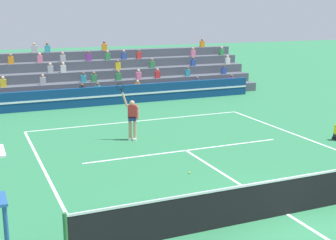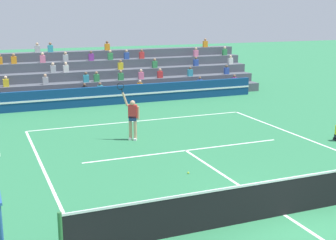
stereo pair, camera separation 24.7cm
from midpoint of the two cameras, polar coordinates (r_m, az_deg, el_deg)
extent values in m
plane|color=#2D7A4C|center=(13.26, 14.54, -11.14)|extent=(120.00, 120.00, 0.00)
cube|color=white|center=(23.34, -3.09, -0.10)|extent=(11.00, 0.10, 0.01)
cube|color=white|center=(18.44, 2.56, -3.73)|extent=(8.25, 0.10, 0.01)
cube|color=white|center=(13.26, 14.54, -11.13)|extent=(0.10, 12.85, 0.01)
cylinder|color=#2D6B38|center=(10.81, -12.30, -13.61)|extent=(0.10, 0.10, 1.10)
cube|color=black|center=(13.07, 14.66, -9.14)|extent=(11.90, 0.02, 1.00)
cube|color=white|center=(12.88, 14.80, -6.96)|extent=(11.90, 0.04, 0.06)
cube|color=navy|center=(27.48, -6.25, 3.03)|extent=(18.00, 0.24, 1.10)
cube|color=white|center=(27.36, -6.17, 2.98)|extent=(18.00, 0.02, 0.10)
cube|color=#4C515B|center=(28.74, -6.95, 2.90)|extent=(20.80, 0.95, 0.55)
cube|color=purple|center=(31.86, 8.30, 4.77)|extent=(0.32, 0.22, 0.44)
sphere|color=brown|center=(31.82, 8.32, 5.34)|extent=(0.18, 0.18, 0.18)
cube|color=black|center=(28.13, -9.87, 3.60)|extent=(0.32, 0.22, 0.44)
sphere|color=brown|center=(28.08, -9.90, 4.25)|extent=(0.18, 0.18, 0.18)
cube|color=teal|center=(28.34, -8.03, 3.74)|extent=(0.32, 0.22, 0.44)
sphere|color=brown|center=(28.29, -8.05, 4.38)|extent=(0.18, 0.18, 0.18)
cube|color=#2D4CA5|center=(30.64, 4.13, 4.54)|extent=(0.32, 0.22, 0.44)
sphere|color=brown|center=(30.60, 4.14, 5.13)|extent=(0.18, 0.18, 0.18)
cube|color=orange|center=(29.06, -3.19, 4.08)|extent=(0.32, 0.22, 0.44)
sphere|color=beige|center=(29.01, -3.20, 4.71)|extent=(0.18, 0.18, 0.18)
cube|color=#4C515B|center=(29.60, -7.46, 3.72)|extent=(20.80, 0.95, 1.10)
cube|color=#B2B2B7|center=(28.61, -14.47, 4.65)|extent=(0.32, 0.22, 0.44)
sphere|color=tan|center=(28.56, -14.51, 5.29)|extent=(0.18, 0.18, 0.18)
cube|color=yellow|center=(28.40, -18.91, 4.30)|extent=(0.32, 0.22, 0.44)
sphere|color=beige|center=(28.35, -18.96, 4.94)|extent=(0.18, 0.18, 0.18)
cube|color=teal|center=(31.30, 2.94, 5.76)|extent=(0.32, 0.22, 0.44)
sphere|color=brown|center=(31.26, 2.95, 6.34)|extent=(0.18, 0.18, 0.18)
cube|color=pink|center=(30.00, -3.06, 5.43)|extent=(0.32, 0.22, 0.44)
sphere|color=beige|center=(29.96, -3.07, 6.04)|extent=(0.18, 0.18, 0.18)
cube|color=#338C4C|center=(29.18, -8.46, 5.09)|extent=(0.32, 0.22, 0.44)
sphere|color=#9E7051|center=(29.14, -8.49, 5.71)|extent=(0.18, 0.18, 0.18)
cube|color=#338C4C|center=(29.59, -5.54, 5.28)|extent=(0.32, 0.22, 0.44)
sphere|color=#9E7051|center=(29.54, -5.55, 5.90)|extent=(0.18, 0.18, 0.18)
cube|color=red|center=(30.45, -0.75, 5.57)|extent=(0.32, 0.22, 0.44)
sphere|color=tan|center=(30.41, -0.75, 6.16)|extent=(0.18, 0.18, 0.18)
cube|color=#2D4CA5|center=(32.57, 7.37, 5.96)|extent=(0.32, 0.22, 0.44)
sphere|color=brown|center=(32.53, 7.39, 6.52)|extent=(0.18, 0.18, 0.18)
cube|color=teal|center=(29.03, -9.72, 5.00)|extent=(0.32, 0.22, 0.44)
sphere|color=brown|center=(28.99, -9.74, 5.63)|extent=(0.18, 0.18, 0.18)
cube|color=#4C515B|center=(30.46, -7.94, 4.50)|extent=(20.80, 0.95, 1.65)
cube|color=yellow|center=(30.50, -5.58, 6.56)|extent=(0.32, 0.22, 0.44)
sphere|color=brown|center=(30.46, -5.59, 7.16)|extent=(0.18, 0.18, 0.18)
cube|color=silver|center=(29.69, -12.10, 6.15)|extent=(0.32, 0.22, 0.44)
sphere|color=beige|center=(29.65, -12.13, 6.76)|extent=(0.18, 0.18, 0.18)
cube|color=silver|center=(33.73, 7.83, 7.13)|extent=(0.32, 0.22, 0.44)
sphere|color=beige|center=(33.70, 7.85, 7.67)|extent=(0.18, 0.18, 0.18)
cube|color=#338C4C|center=(31.26, -1.40, 6.78)|extent=(0.32, 0.22, 0.44)
sphere|color=#9E7051|center=(31.22, -1.41, 7.36)|extent=(0.18, 0.18, 0.18)
cube|color=#2D4CA5|center=(32.46, 3.63, 6.99)|extent=(0.32, 0.22, 0.44)
sphere|color=brown|center=(32.42, 3.64, 7.56)|extent=(0.18, 0.18, 0.18)
cube|color=#B2B2B7|center=(29.56, -13.60, 6.04)|extent=(0.32, 0.22, 0.44)
sphere|color=beige|center=(29.52, -13.63, 6.66)|extent=(0.18, 0.18, 0.18)
cube|color=#4C515B|center=(31.33, -8.39, 5.24)|extent=(20.80, 0.95, 2.20)
cube|color=pink|center=(30.37, -14.81, 7.20)|extent=(0.32, 0.22, 0.44)
sphere|color=beige|center=(30.34, -14.84, 7.80)|extent=(0.18, 0.18, 0.18)
cube|color=red|center=(31.89, -3.00, 7.89)|extent=(0.32, 0.22, 0.44)
sphere|color=brown|center=(31.86, -3.01, 8.46)|extent=(0.18, 0.18, 0.18)
cube|color=orange|center=(30.19, -18.05, 6.96)|extent=(0.32, 0.22, 0.44)
sphere|color=#9E7051|center=(30.16, -18.10, 7.56)|extent=(0.18, 0.18, 0.18)
cube|color=#B2B2B7|center=(30.59, -12.15, 7.38)|extent=(0.32, 0.22, 0.44)
sphere|color=tan|center=(30.56, -12.18, 7.98)|extent=(0.18, 0.18, 0.18)
cube|color=#338C4C|center=(31.24, -6.83, 7.70)|extent=(0.32, 0.22, 0.44)
sphere|color=tan|center=(31.21, -6.84, 8.28)|extent=(0.18, 0.18, 0.18)
cube|color=pink|center=(33.45, 3.63, 8.13)|extent=(0.32, 0.22, 0.44)
sphere|color=tan|center=(33.42, 3.64, 8.67)|extent=(0.18, 0.18, 0.18)
cube|color=#2D4CA5|center=(31.55, -4.85, 7.80)|extent=(0.32, 0.22, 0.44)
sphere|color=tan|center=(31.53, -4.86, 8.38)|extent=(0.18, 0.18, 0.18)
cube|color=orange|center=(30.14, -19.61, 6.83)|extent=(0.32, 0.22, 0.44)
cube|color=purple|center=(30.92, -9.12, 7.57)|extent=(0.32, 0.22, 0.44)
sphere|color=brown|center=(30.89, -9.14, 8.16)|extent=(0.18, 0.18, 0.18)
cube|color=#338C4C|center=(34.52, 7.13, 8.21)|extent=(0.32, 0.22, 0.44)
sphere|color=beige|center=(34.50, 7.14, 8.74)|extent=(0.18, 0.18, 0.18)
cube|color=#4C515B|center=(32.21, -8.83, 5.93)|extent=(20.80, 0.95, 2.75)
cube|color=#B2B2B7|center=(31.24, -15.41, 8.34)|extent=(0.32, 0.22, 0.44)
sphere|color=tan|center=(31.22, -15.45, 8.92)|extent=(0.18, 0.18, 0.18)
cube|color=teal|center=(31.35, -13.92, 8.44)|extent=(0.32, 0.22, 0.44)
sphere|color=brown|center=(31.33, -13.96, 9.02)|extent=(0.18, 0.18, 0.18)
cube|color=orange|center=(34.79, 4.77, 9.21)|extent=(0.32, 0.22, 0.44)
sphere|color=#9E7051|center=(34.77, 4.78, 9.74)|extent=(0.18, 0.18, 0.18)
cube|color=orange|center=(32.12, -7.20, 8.82)|extent=(0.32, 0.22, 0.44)
sphere|color=brown|center=(32.10, -7.22, 9.39)|extent=(0.18, 0.18, 0.18)
cylinder|color=#285699|center=(10.89, -19.12, -12.40)|extent=(0.07, 0.07, 1.60)
cylinder|color=tan|center=(19.82, -3.66, -1.19)|extent=(0.14, 0.14, 0.90)
cylinder|color=tan|center=(19.94, -4.24, -1.12)|extent=(0.14, 0.14, 0.90)
cube|color=navy|center=(19.75, -3.96, 0.21)|extent=(0.38, 0.33, 0.20)
cube|color=red|center=(19.68, -3.97, 1.06)|extent=(0.41, 0.35, 0.56)
sphere|color=tan|center=(19.61, -3.99, 2.09)|extent=(0.22, 0.22, 0.22)
cube|color=white|center=(19.89, -3.66, -2.35)|extent=(0.23, 0.29, 0.09)
cube|color=white|center=(20.01, -4.24, -2.27)|extent=(0.23, 0.29, 0.09)
cylinder|color=tan|center=(19.65, -3.28, 0.87)|extent=(0.09, 0.09, 0.56)
cylinder|color=tan|center=(19.64, -4.90, 2.52)|extent=(0.28, 0.21, 0.60)
cylinder|color=black|center=(19.60, -5.28, 3.62)|extent=(0.10, 0.08, 0.22)
torus|color=black|center=(19.58, -5.45, 4.11)|extent=(0.36, 0.21, 0.39)
sphere|color=#C6DB33|center=(15.88, 2.94, -6.45)|extent=(0.07, 0.07, 0.07)
camera|label=1|loc=(0.12, -89.62, 0.09)|focal=50.00mm
camera|label=2|loc=(0.12, 90.38, -0.09)|focal=50.00mm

